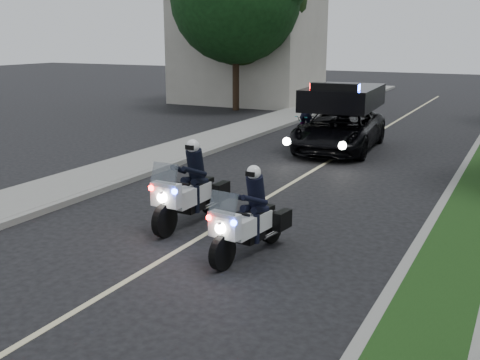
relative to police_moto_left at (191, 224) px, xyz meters
name	(u,v)px	position (x,y,z in m)	size (l,w,h in m)	color
ground	(74,312)	(0.63, -4.31, 0.00)	(120.00, 120.00, 0.00)	black
curb_right	(453,187)	(4.73, 5.69, 0.07)	(0.20, 60.00, 0.15)	gray
curb_left	(193,158)	(-3.47, 5.69, 0.07)	(0.20, 60.00, 0.15)	gray
sidewalk_left	(165,155)	(-4.57, 5.69, 0.08)	(2.00, 60.00, 0.16)	gray
building_far	(248,44)	(-9.37, 21.69, 3.50)	(8.00, 6.00, 7.00)	#A8A396
lane_marking	(309,173)	(0.63, 5.69, 0.00)	(0.12, 50.00, 0.01)	#BFB78C
police_moto_left	(191,224)	(0.00, 0.00, 0.00)	(0.77, 2.20, 1.87)	silver
police_moto_right	(249,255)	(1.94, -1.03, 0.00)	(0.70, 2.01, 1.71)	silver
police_suv	(339,150)	(0.33, 9.57, 0.00)	(2.51, 5.42, 2.63)	black
bicycle	(305,136)	(-1.80, 11.79, 0.00)	(0.57, 1.63, 0.85)	black
cyclist	(305,136)	(-1.80, 11.79, 0.00)	(0.60, 0.40, 1.66)	black
tree_left_near	(236,110)	(-8.19, 17.87, 0.00)	(6.95, 6.95, 11.58)	#133B16
tree_left_far	(247,106)	(-8.53, 19.93, 0.00)	(5.79, 5.79, 9.65)	#1A3510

